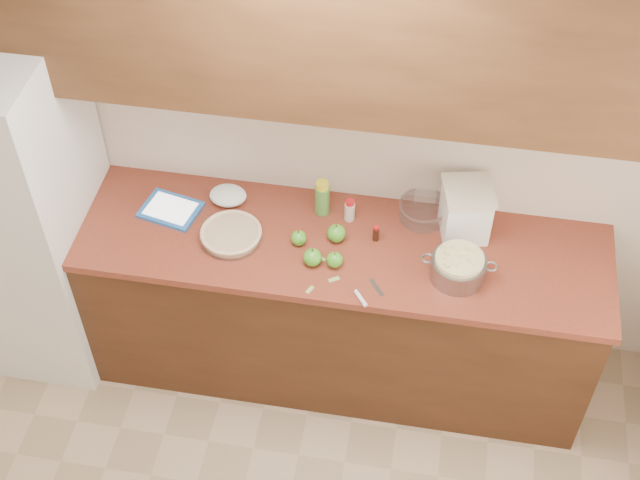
% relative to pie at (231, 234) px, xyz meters
% --- Properties ---
extents(counter_run, '(2.64, 0.68, 0.92)m').
position_rel_pie_xyz_m(counter_run, '(0.39, 0.05, -0.48)').
color(counter_run, '#492814').
rests_on(counter_run, ground).
extents(upper_cabinets, '(2.60, 0.34, 0.70)m').
position_rel_pie_xyz_m(upper_cabinets, '(0.39, 0.20, 1.01)').
color(upper_cabinets, brown).
rests_on(upper_cabinets, room_shell).
extents(fridge, '(0.70, 0.70, 1.80)m').
position_rel_pie_xyz_m(fridge, '(-1.05, 0.01, -0.04)').
color(fridge, white).
rests_on(fridge, ground).
extents(pie, '(0.29, 0.29, 0.05)m').
position_rel_pie_xyz_m(pie, '(0.00, 0.00, 0.00)').
color(pie, silver).
rests_on(pie, counter_run).
extents(colander, '(0.33, 0.24, 0.12)m').
position_rel_pie_xyz_m(colander, '(1.02, -0.05, 0.03)').
color(colander, gray).
rests_on(colander, counter_run).
extents(flour_canister, '(0.26, 0.26, 0.27)m').
position_rel_pie_xyz_m(flour_canister, '(1.03, 0.22, 0.11)').
color(flour_canister, white).
rests_on(flour_canister, counter_run).
extents(tablet, '(0.30, 0.25, 0.02)m').
position_rel_pie_xyz_m(tablet, '(-0.32, 0.12, -0.01)').
color(tablet, blue).
rests_on(tablet, counter_run).
extents(paring_knife, '(0.13, 0.17, 0.02)m').
position_rel_pie_xyz_m(paring_knife, '(0.63, -0.25, -0.02)').
color(paring_knife, gray).
rests_on(paring_knife, counter_run).
extents(lemon_bottle, '(0.07, 0.07, 0.19)m').
position_rel_pie_xyz_m(lemon_bottle, '(0.38, 0.23, 0.07)').
color(lemon_bottle, '#4C8C38').
rests_on(lemon_bottle, counter_run).
extents(cinnamon_shaker, '(0.05, 0.05, 0.12)m').
position_rel_pie_xyz_m(cinnamon_shaker, '(0.51, 0.21, 0.03)').
color(cinnamon_shaker, beige).
rests_on(cinnamon_shaker, counter_run).
extents(vanilla_bottle, '(0.03, 0.03, 0.08)m').
position_rel_pie_xyz_m(vanilla_bottle, '(0.64, 0.10, 0.02)').
color(vanilla_bottle, black).
rests_on(vanilla_bottle, counter_run).
extents(mixing_bowl, '(0.23, 0.23, 0.09)m').
position_rel_pie_xyz_m(mixing_bowl, '(0.84, 0.28, 0.02)').
color(mixing_bowl, silver).
rests_on(mixing_bowl, counter_run).
extents(paper_towel, '(0.19, 0.16, 0.07)m').
position_rel_pie_xyz_m(paper_towel, '(-0.07, 0.23, 0.01)').
color(paper_towel, white).
rests_on(paper_towel, counter_run).
extents(apple_left, '(0.07, 0.07, 0.08)m').
position_rel_pie_xyz_m(apple_left, '(0.31, 0.02, 0.01)').
color(apple_left, '#459C23').
rests_on(apple_left, counter_run).
extents(apple_center, '(0.08, 0.08, 0.10)m').
position_rel_pie_xyz_m(apple_center, '(0.47, 0.07, 0.02)').
color(apple_center, '#459C23').
rests_on(apple_center, counter_run).
extents(apple_front, '(0.08, 0.08, 0.10)m').
position_rel_pie_xyz_m(apple_front, '(0.39, -0.09, 0.02)').
color(apple_front, '#459C23').
rests_on(apple_front, counter_run).
extents(apple_extra, '(0.07, 0.07, 0.09)m').
position_rel_pie_xyz_m(apple_extra, '(0.49, -0.08, 0.01)').
color(apple_extra, '#459C23').
rests_on(apple_extra, counter_run).
extents(peel_a, '(0.04, 0.05, 0.00)m').
position_rel_pie_xyz_m(peel_a, '(0.40, -0.24, -0.02)').
color(peel_a, '#93B357').
rests_on(peel_a, counter_run).
extents(peel_b, '(0.05, 0.04, 0.00)m').
position_rel_pie_xyz_m(peel_b, '(0.50, -0.17, -0.02)').
color(peel_b, '#93B357').
rests_on(peel_b, counter_run).
extents(peel_c, '(0.04, 0.03, 0.00)m').
position_rel_pie_xyz_m(peel_c, '(0.42, -0.06, -0.02)').
color(peel_c, '#93B357').
rests_on(peel_c, counter_run).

